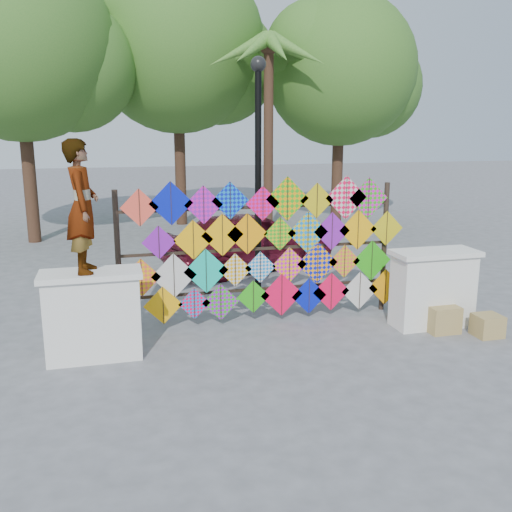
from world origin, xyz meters
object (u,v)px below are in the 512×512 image
(vendor_woman, at_px, (82,207))
(sedan, at_px, (249,240))
(lamppost, at_px, (258,158))
(kite_rack, at_px, (269,250))

(vendor_woman, distance_m, sedan, 5.91)
(vendor_woman, distance_m, lamppost, 3.79)
(lamppost, bearing_deg, vendor_woman, -144.17)
(vendor_woman, relative_size, lamppost, 0.41)
(sedan, bearing_deg, lamppost, 154.07)
(kite_rack, distance_m, lamppost, 1.94)
(sedan, height_order, lamppost, lamppost)
(kite_rack, relative_size, lamppost, 1.11)
(kite_rack, bearing_deg, vendor_woman, -162.31)
(lamppost, bearing_deg, kite_rack, -96.77)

